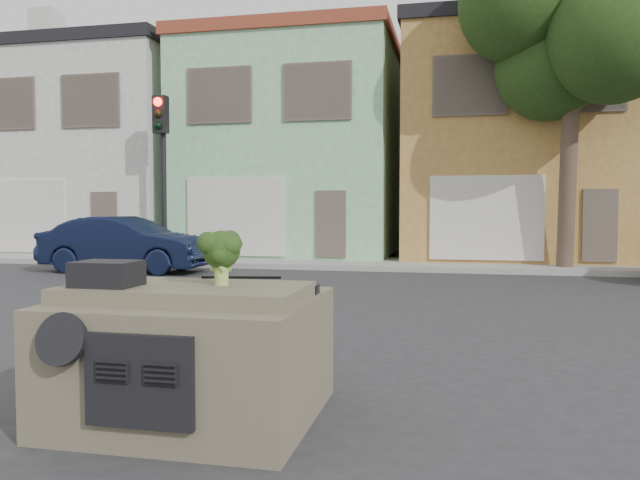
% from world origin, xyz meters
% --- Properties ---
extents(ground_plane, '(120.00, 120.00, 0.00)m').
position_xyz_m(ground_plane, '(0.00, 0.00, 0.00)').
color(ground_plane, '#303033').
rests_on(ground_plane, ground).
extents(sidewalk, '(40.00, 3.00, 0.15)m').
position_xyz_m(sidewalk, '(0.00, 10.50, 0.07)').
color(sidewalk, gray).
rests_on(sidewalk, ground).
extents(townhouse_white, '(7.20, 8.20, 7.55)m').
position_xyz_m(townhouse_white, '(-11.00, 14.50, 3.77)').
color(townhouse_white, beige).
rests_on(townhouse_white, ground).
extents(townhouse_mint, '(7.20, 8.20, 7.55)m').
position_xyz_m(townhouse_mint, '(-3.50, 14.50, 3.77)').
color(townhouse_mint, '#90C995').
rests_on(townhouse_mint, ground).
extents(townhouse_tan, '(7.20, 8.20, 7.55)m').
position_xyz_m(townhouse_tan, '(4.00, 14.50, 3.77)').
color(townhouse_tan, '#B18241').
rests_on(townhouse_tan, ground).
extents(navy_sedan, '(4.55, 1.61, 1.50)m').
position_xyz_m(navy_sedan, '(-6.59, 7.50, 0.00)').
color(navy_sedan, black).
rests_on(navy_sedan, ground).
extents(traffic_signal, '(0.40, 0.40, 5.10)m').
position_xyz_m(traffic_signal, '(-6.50, 9.50, 2.55)').
color(traffic_signal, black).
rests_on(traffic_signal, ground).
extents(tree_near, '(4.40, 4.00, 8.50)m').
position_xyz_m(tree_near, '(5.00, 9.80, 4.25)').
color(tree_near, '#203A13').
rests_on(tree_near, ground).
extents(car_dashboard, '(2.00, 1.80, 1.12)m').
position_xyz_m(car_dashboard, '(0.00, -3.00, 0.56)').
color(car_dashboard, '#635C47').
rests_on(car_dashboard, ground).
extents(instrument_hump, '(0.48, 0.38, 0.20)m').
position_xyz_m(instrument_hump, '(-0.58, -3.35, 1.22)').
color(instrument_hump, black).
rests_on(instrument_hump, car_dashboard).
extents(wiper_arm, '(0.69, 0.15, 0.02)m').
position_xyz_m(wiper_arm, '(0.28, -2.62, 1.13)').
color(wiper_arm, black).
rests_on(wiper_arm, car_dashboard).
extents(broccoli, '(0.43, 0.43, 0.45)m').
position_xyz_m(broccoli, '(0.28, -3.09, 1.35)').
color(broccoli, '#1D3310').
rests_on(broccoli, car_dashboard).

